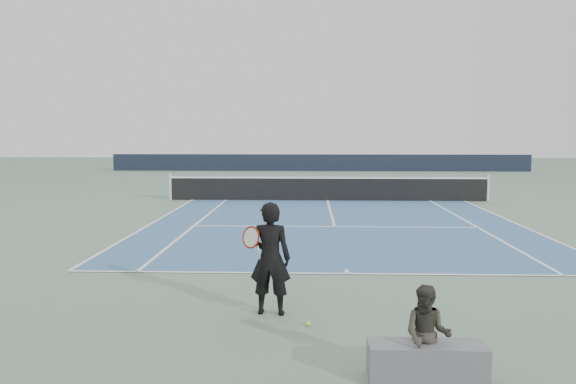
{
  "coord_description": "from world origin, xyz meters",
  "views": [
    {
      "loc": [
        -0.75,
        -22.53,
        2.72
      ],
      "look_at": [
        -1.33,
        -7.16,
        1.1
      ],
      "focal_mm": 35.0,
      "sensor_mm": 36.0,
      "label": 1
    }
  ],
  "objects_px": {
    "tennis_player": "(270,258)",
    "spectator_bench": "(427,348)",
    "tennis_ball": "(308,324)",
    "tennis_net": "(328,188)"
  },
  "relations": [
    {
      "from": "tennis_player",
      "to": "spectator_bench",
      "type": "bearing_deg",
      "value": -49.58
    },
    {
      "from": "tennis_player",
      "to": "tennis_ball",
      "type": "relative_size",
      "value": 23.6
    },
    {
      "from": "tennis_ball",
      "to": "spectator_bench",
      "type": "height_order",
      "value": "spectator_bench"
    },
    {
      "from": "tennis_player",
      "to": "tennis_ball",
      "type": "xyz_separation_m",
      "value": [
        0.57,
        -0.52,
        -0.82
      ]
    },
    {
      "from": "spectator_bench",
      "to": "tennis_net",
      "type": "bearing_deg",
      "value": 91.93
    },
    {
      "from": "tennis_player",
      "to": "tennis_ball",
      "type": "height_order",
      "value": "tennis_player"
    },
    {
      "from": "tennis_net",
      "to": "tennis_player",
      "type": "height_order",
      "value": "tennis_player"
    },
    {
      "from": "tennis_player",
      "to": "spectator_bench",
      "type": "height_order",
      "value": "tennis_player"
    },
    {
      "from": "tennis_ball",
      "to": "tennis_net",
      "type": "bearing_deg",
      "value": 87.08
    },
    {
      "from": "tennis_ball",
      "to": "spectator_bench",
      "type": "relative_size",
      "value": 0.05
    }
  ]
}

